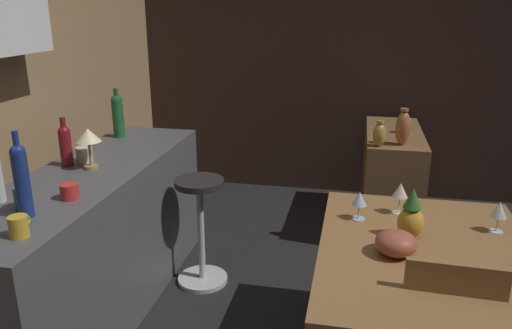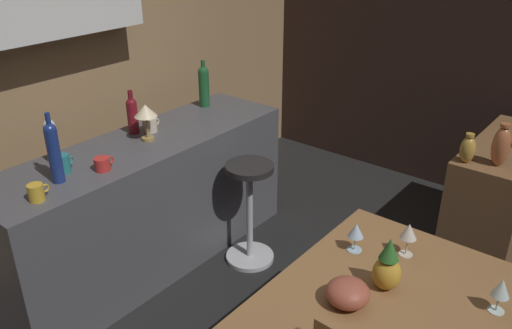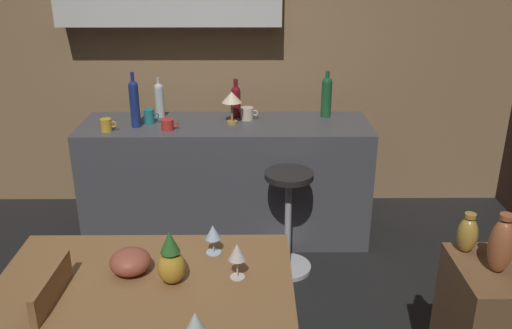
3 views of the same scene
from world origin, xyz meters
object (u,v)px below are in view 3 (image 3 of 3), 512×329
Objects in this scene: wine_glass_center at (195,322)px; cup_mustard at (106,125)px; wine_glass_right at (213,233)px; bar_stool at (288,219)px; wine_bottle_clear at (159,98)px; vase_brass at (467,234)px; counter_lamp at (232,99)px; wine_glass_left at (237,253)px; cup_cream at (247,114)px; dining_table at (142,307)px; cup_teal at (149,116)px; wine_bottle_cobalt at (134,102)px; pineapple_centerpiece at (171,261)px; cup_red at (168,125)px; vase_copper at (502,245)px; wine_bottle_ruby at (236,100)px; fruit_bowl at (130,262)px; wine_bottle_green at (327,95)px.

cup_mustard reaches higher than wine_glass_center.
bar_stool is at bearing 66.98° from wine_glass_right.
vase_brass is at bearing -47.84° from wine_bottle_clear.
wine_bottle_clear is at bearing 161.63° from counter_lamp.
counter_lamp reaches higher than wine_glass_left.
dining_table is at bearing -102.79° from cup_cream.
bar_stool is 6.70× the size of cup_teal.
wine_glass_left is at bearing -65.47° from wine_bottle_cobalt.
counter_lamp is at bearing 92.60° from wine_glass_left.
wine_glass_center is at bearing -94.24° from cup_cream.
pineapple_centerpiece is 2.04× the size of cup_red.
dining_table is 2.00m from cup_cream.
wine_bottle_cobalt is 2.56m from vase_copper.
wine_bottle_cobalt is at bearing -168.05° from cup_cream.
cup_cream is at bearing 113.99° from bar_stool.
cup_teal is at bearing 135.83° from vase_brass.
vase_copper is at bearing -13.43° from wine_glass_right.
cup_cream is 0.60m from cup_red.
wine_bottle_cobalt is 3.01× the size of cup_cream.
pineapple_centerpiece reaches higher than wine_glass_right.
bar_stool is 4.95× the size of wine_glass_right.
wine_bottle_ruby reaches higher than dining_table.
wine_glass_center is 1.44× the size of cup_teal.
cup_mustard is at bearing -164.71° from cup_cream.
wine_bottle_ruby reaches higher than wine_glass_right.
wine_bottle_ruby is at bearing 83.19° from pineapple_centerpiece.
vase_copper is at bearing -60.69° from cup_cream.
dining_table is 10.00× the size of cup_cream.
wine_bottle_ruby reaches higher than wine_glass_center.
wine_bottle_cobalt reaches higher than bar_stool.
fruit_bowl is (-0.20, 0.08, -0.05)m from pineapple_centerpiece.
bar_stool is 1.33m from wine_bottle_clear.
cup_teal reaches higher than cup_mustard.
cup_mustard is (-0.66, 1.60, 0.10)m from pineapple_centerpiece.
wine_glass_right is at bearing 119.69° from wine_glass_left.
bar_stool is at bearing -36.87° from wine_bottle_clear.
cup_red is at bearing 3.97° from cup_mustard.
wine_glass_left is at bearing -104.20° from bar_stool.
wine_bottle_green is at bearing 62.81° from dining_table.
wine_bottle_clear is at bearing 47.37° from cup_mustard.
vase_brass reaches higher than pineapple_centerpiece.
wine_glass_right is at bearing -92.20° from wine_bottle_ruby.
wine_bottle_ruby is 2.64× the size of cup_teal.
vase_copper reaches higher than cup_red.
cup_cream reaches higher than cup_mustard.
wine_glass_center is at bearing -155.31° from vase_brass.
dining_table is at bearing -100.21° from counter_lamp.
bar_stool is 1.01m from wine_bottle_green.
cup_teal is 0.89× the size of cup_red.
vase_copper is (1.39, -0.05, 0.10)m from pineapple_centerpiece.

